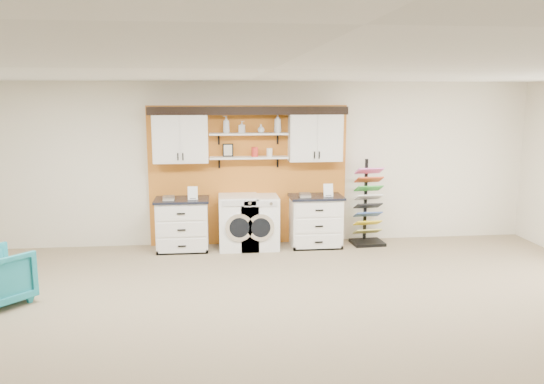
{
  "coord_description": "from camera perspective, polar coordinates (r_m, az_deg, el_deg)",
  "views": [
    {
      "loc": [
        -0.55,
        -5.09,
        2.54
      ],
      "look_at": [
        0.23,
        2.3,
        1.2
      ],
      "focal_mm": 35.0,
      "sensor_mm": 36.0,
      "label": 1
    }
  ],
  "objects": [
    {
      "name": "crown_molding",
      "position": [
        8.93,
        -2.55,
        8.82
      ],
      "size": [
        3.3,
        0.41,
        0.13
      ],
      "color": "black",
      "rests_on": "wall_back"
    },
    {
      "name": "accent_panel",
      "position": [
        9.17,
        -2.55,
        1.79
      ],
      "size": [
        3.4,
        0.07,
        2.4
      ],
      "primitive_type": "cube",
      "color": "#C16D21",
      "rests_on": "wall_back"
    },
    {
      "name": "upper_cabinet_right",
      "position": [
        9.07,
        4.66,
        5.99
      ],
      "size": [
        0.9,
        0.35,
        0.84
      ],
      "color": "white",
      "rests_on": "wall_back"
    },
    {
      "name": "upper_cabinet_left",
      "position": [
        8.93,
        -9.81,
        5.81
      ],
      "size": [
        0.9,
        0.35,
        0.84
      ],
      "color": "white",
      "rests_on": "wall_back"
    },
    {
      "name": "shelf_upper",
      "position": [
        8.93,
        -2.52,
        6.27
      ],
      "size": [
        1.32,
        0.28,
        0.03
      ],
      "primitive_type": "cube",
      "color": "white",
      "rests_on": "wall_back"
    },
    {
      "name": "soap_bottle_b",
      "position": [
        8.92,
        -3.26,
        7.0
      ],
      "size": [
        0.12,
        0.12,
        0.2
      ],
      "primitive_type": "imported",
      "rotation": [
        0.0,
        0.0,
        1.21
      ],
      "color": "silver",
      "rests_on": "shelf_upper"
    },
    {
      "name": "dryer",
      "position": [
        9.01,
        -1.4,
        -3.24
      ],
      "size": [
        0.64,
        0.71,
        0.9
      ],
      "color": "white",
      "rests_on": "floor"
    },
    {
      "name": "sample_rack",
      "position": [
        9.37,
        10.25,
        -2.61
      ],
      "size": [
        0.57,
        0.48,
        1.48
      ],
      "rotation": [
        0.0,
        0.0,
        0.07
      ],
      "color": "black",
      "rests_on": "floor"
    },
    {
      "name": "base_cabinet_left",
      "position": [
        9.0,
        -9.6,
        -3.44
      ],
      "size": [
        0.9,
        0.66,
        0.88
      ],
      "color": "white",
      "rests_on": "floor"
    },
    {
      "name": "shelf_lower",
      "position": [
        8.97,
        -2.5,
        3.72
      ],
      "size": [
        1.32,
        0.28,
        0.03
      ],
      "primitive_type": "cube",
      "color": "white",
      "rests_on": "wall_back"
    },
    {
      "name": "wall_back",
      "position": [
        9.18,
        -2.58,
        3.05
      ],
      "size": [
        10.0,
        0.0,
        10.0
      ],
      "primitive_type": "plane",
      "rotation": [
        1.57,
        0.0,
        0.0
      ],
      "color": "silver",
      "rests_on": "floor"
    },
    {
      "name": "base_cabinet_right",
      "position": [
        9.14,
        4.71,
        -3.11
      ],
      "size": [
        0.9,
        0.66,
        0.88
      ],
      "color": "white",
      "rests_on": "floor"
    },
    {
      "name": "picture_frame",
      "position": [
        8.99,
        -4.76,
        4.51
      ],
      "size": [
        0.18,
        0.02,
        0.22
      ],
      "color": "black",
      "rests_on": "shelf_lower"
    },
    {
      "name": "washer",
      "position": [
        8.98,
        -3.63,
        -3.23
      ],
      "size": [
        0.65,
        0.71,
        0.91
      ],
      "color": "white",
      "rests_on": "floor"
    },
    {
      "name": "soap_bottle_c",
      "position": [
        8.94,
        -1.19,
        6.84
      ],
      "size": [
        0.16,
        0.16,
        0.15
      ],
      "primitive_type": "imported",
      "rotation": [
        0.0,
        0.0,
        3.69
      ],
      "color": "silver",
      "rests_on": "shelf_upper"
    },
    {
      "name": "floor",
      "position": [
        5.72,
        0.11,
        -16.17
      ],
      "size": [
        10.0,
        10.0,
        0.0
      ],
      "primitive_type": "plane",
      "color": "gray",
      "rests_on": "ground"
    },
    {
      "name": "canister_cream",
      "position": [
        8.99,
        -0.27,
        4.29
      ],
      "size": [
        0.1,
        0.1,
        0.14
      ],
      "primitive_type": "cylinder",
      "color": "silver",
      "rests_on": "shelf_lower"
    },
    {
      "name": "canister_red",
      "position": [
        8.96,
        -1.87,
        4.33
      ],
      "size": [
        0.11,
        0.11,
        0.16
      ],
      "primitive_type": "cylinder",
      "color": "red",
      "rests_on": "shelf_lower"
    },
    {
      "name": "ceiling",
      "position": [
        5.13,
        0.12,
        13.11
      ],
      "size": [
        10.0,
        10.0,
        0.0
      ],
      "primitive_type": "plane",
      "rotation": [
        3.14,
        0.0,
        0.0
      ],
      "color": "white",
      "rests_on": "wall_back"
    },
    {
      "name": "soap_bottle_a",
      "position": [
        8.91,
        -4.95,
        7.25
      ],
      "size": [
        0.12,
        0.11,
        0.29
      ],
      "primitive_type": "imported",
      "rotation": [
        0.0,
        0.0,
        -1.53
      ],
      "color": "silver",
      "rests_on": "shelf_upper"
    },
    {
      "name": "soap_bottle_d",
      "position": [
        8.97,
        0.61,
        7.42
      ],
      "size": [
        0.17,
        0.17,
        0.32
      ],
      "primitive_type": "imported",
      "rotation": [
        0.0,
        0.0,
        0.43
      ],
      "color": "silver",
      "rests_on": "shelf_upper"
    }
  ]
}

